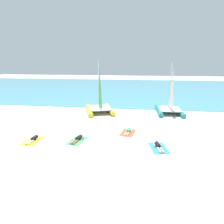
{
  "coord_description": "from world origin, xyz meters",
  "views": [
    {
      "loc": [
        2.51,
        -12.55,
        5.9
      ],
      "look_at": [
        0.0,
        5.08,
        1.2
      ],
      "focal_mm": 30.94,
      "sensor_mm": 36.0,
      "label": 1
    }
  ],
  "objects_px": {
    "towel_rightmost": "(158,148)",
    "sailboat_yellow": "(100,105)",
    "sunbather_center_right": "(128,131)",
    "sunbather_center_left": "(78,139)",
    "towel_center_right": "(128,133)",
    "towel_center_left": "(78,140)",
    "sunbather_rightmost": "(158,146)",
    "sailboat_teal": "(170,106)",
    "towel_leftmost": "(33,141)",
    "sunbather_leftmost": "(33,139)"
  },
  "relations": [
    {
      "from": "towel_rightmost",
      "to": "sailboat_yellow",
      "type": "bearing_deg",
      "value": 123.75
    },
    {
      "from": "sailboat_yellow",
      "to": "sunbather_center_right",
      "type": "relative_size",
      "value": 3.89
    },
    {
      "from": "sunbather_center_left",
      "to": "towel_center_right",
      "type": "bearing_deg",
      "value": 41.08
    },
    {
      "from": "towel_center_left",
      "to": "towel_rightmost",
      "type": "xyz_separation_m",
      "value": [
        6.04,
        -0.48,
        0.0
      ]
    },
    {
      "from": "towel_rightmost",
      "to": "sunbather_rightmost",
      "type": "bearing_deg",
      "value": 100.94
    },
    {
      "from": "towel_center_left",
      "to": "towel_rightmost",
      "type": "height_order",
      "value": "same"
    },
    {
      "from": "towel_center_left",
      "to": "sailboat_yellow",
      "type": "bearing_deg",
      "value": 90.19
    },
    {
      "from": "sunbather_center_right",
      "to": "sailboat_teal",
      "type": "bearing_deg",
      "value": 67.15
    },
    {
      "from": "towel_center_left",
      "to": "sunbather_center_right",
      "type": "bearing_deg",
      "value": 31.41
    },
    {
      "from": "towel_center_left",
      "to": "sunbather_rightmost",
      "type": "height_order",
      "value": "sunbather_rightmost"
    },
    {
      "from": "sunbather_rightmost",
      "to": "towel_center_right",
      "type": "bearing_deg",
      "value": 120.21
    },
    {
      "from": "sailboat_teal",
      "to": "sunbather_rightmost",
      "type": "distance_m",
      "value": 9.98
    },
    {
      "from": "sunbather_center_left",
      "to": "towel_rightmost",
      "type": "xyz_separation_m",
      "value": [
        6.03,
        -0.55,
        -0.13
      ]
    },
    {
      "from": "towel_leftmost",
      "to": "sunbather_center_right",
      "type": "xyz_separation_m",
      "value": [
        7.08,
        2.83,
        0.13
      ]
    },
    {
      "from": "sailboat_yellow",
      "to": "sunbather_rightmost",
      "type": "bearing_deg",
      "value": -75.12
    },
    {
      "from": "towel_rightmost",
      "to": "sunbather_center_right",
      "type": "bearing_deg",
      "value": 129.8
    },
    {
      "from": "sailboat_yellow",
      "to": "towel_center_right",
      "type": "xyz_separation_m",
      "value": [
        3.76,
        -6.39,
        -0.9
      ]
    },
    {
      "from": "towel_leftmost",
      "to": "sailboat_yellow",
      "type": "bearing_deg",
      "value": 70.09
    },
    {
      "from": "towel_leftmost",
      "to": "sunbather_center_left",
      "type": "relative_size",
      "value": 1.22
    },
    {
      "from": "sunbather_center_right",
      "to": "towel_leftmost",
      "type": "bearing_deg",
      "value": -149.04
    },
    {
      "from": "sunbather_leftmost",
      "to": "towel_center_right",
      "type": "height_order",
      "value": "sunbather_leftmost"
    },
    {
      "from": "towel_leftmost",
      "to": "sunbather_leftmost",
      "type": "bearing_deg",
      "value": 87.9
    },
    {
      "from": "towel_center_right",
      "to": "sunbather_center_left",
      "type": "bearing_deg",
      "value": -149.92
    },
    {
      "from": "sailboat_teal",
      "to": "sunbather_leftmost",
      "type": "distance_m",
      "value": 15.1
    },
    {
      "from": "sunbather_center_right",
      "to": "sunbather_center_left",
      "type": "bearing_deg",
      "value": -140.08
    },
    {
      "from": "sunbather_center_right",
      "to": "sunbather_leftmost",
      "type": "bearing_deg",
      "value": -149.5
    },
    {
      "from": "sailboat_teal",
      "to": "sunbather_rightmost",
      "type": "height_order",
      "value": "sailboat_teal"
    },
    {
      "from": "sunbather_leftmost",
      "to": "sunbather_center_right",
      "type": "bearing_deg",
      "value": 23.44
    },
    {
      "from": "sailboat_yellow",
      "to": "sunbather_leftmost",
      "type": "distance_m",
      "value": 9.7
    },
    {
      "from": "sailboat_yellow",
      "to": "sunbather_leftmost",
      "type": "xyz_separation_m",
      "value": [
        -3.31,
        -9.09,
        -0.78
      ]
    },
    {
      "from": "towel_rightmost",
      "to": "sunbather_center_left",
      "type": "bearing_deg",
      "value": 174.81
    },
    {
      "from": "sailboat_teal",
      "to": "towel_center_left",
      "type": "distance_m",
      "value": 12.39
    },
    {
      "from": "sailboat_yellow",
      "to": "towel_center_left",
      "type": "xyz_separation_m",
      "value": [
        0.03,
        -8.6,
        -0.9
      ]
    },
    {
      "from": "towel_center_left",
      "to": "sunbather_rightmost",
      "type": "bearing_deg",
      "value": -3.95
    },
    {
      "from": "towel_rightmost",
      "to": "sunbather_rightmost",
      "type": "distance_m",
      "value": 0.14
    },
    {
      "from": "sunbather_center_left",
      "to": "sunbather_leftmost",
      "type": "bearing_deg",
      "value": -159.71
    },
    {
      "from": "towel_center_right",
      "to": "sunbather_rightmost",
      "type": "xyz_separation_m",
      "value": [
        2.3,
        -2.63,
        0.13
      ]
    },
    {
      "from": "towel_center_left",
      "to": "sunbather_center_right",
      "type": "relative_size",
      "value": 1.21
    },
    {
      "from": "sunbather_center_right",
      "to": "towel_center_left",
      "type": "bearing_deg",
      "value": -139.42
    },
    {
      "from": "sailboat_teal",
      "to": "sunbather_center_right",
      "type": "xyz_separation_m",
      "value": [
        -4.39,
        -7.03,
        -0.74
      ]
    },
    {
      "from": "sailboat_teal",
      "to": "sunbather_center_right",
      "type": "bearing_deg",
      "value": -123.28
    },
    {
      "from": "towel_center_right",
      "to": "towel_rightmost",
      "type": "relative_size",
      "value": 1.0
    },
    {
      "from": "sunbather_center_left",
      "to": "towel_rightmost",
      "type": "height_order",
      "value": "sunbather_center_left"
    },
    {
      "from": "towel_center_right",
      "to": "sunbather_leftmost",
      "type": "bearing_deg",
      "value": -159.09
    },
    {
      "from": "towel_center_left",
      "to": "sunbather_center_right",
      "type": "xyz_separation_m",
      "value": [
        3.74,
        2.28,
        0.13
      ]
    },
    {
      "from": "sailboat_yellow",
      "to": "sailboat_teal",
      "type": "bearing_deg",
      "value": -14.06
    },
    {
      "from": "sailboat_yellow",
      "to": "sunbather_leftmost",
      "type": "relative_size",
      "value": 3.9
    },
    {
      "from": "sailboat_yellow",
      "to": "sunbather_rightmost",
      "type": "height_order",
      "value": "sailboat_yellow"
    },
    {
      "from": "sailboat_teal",
      "to": "towel_leftmost",
      "type": "relative_size",
      "value": 3.07
    },
    {
      "from": "sailboat_yellow",
      "to": "sunbather_center_right",
      "type": "height_order",
      "value": "sailboat_yellow"
    }
  ]
}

